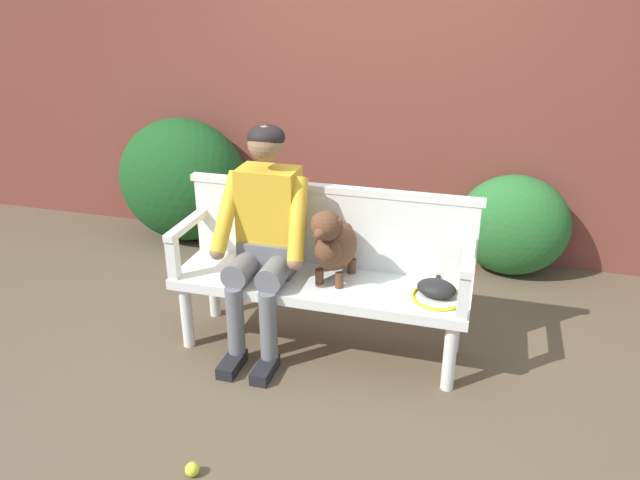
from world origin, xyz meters
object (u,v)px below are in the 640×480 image
(tennis_racket, at_px, (438,295))
(dog_on_bench, at_px, (334,244))
(garden_bench, at_px, (320,289))
(person_seated, at_px, (265,231))
(baseball_glove, at_px, (437,288))
(tennis_ball, at_px, (192,469))

(tennis_racket, bearing_deg, dog_on_bench, 177.90)
(garden_bench, height_order, person_seated, person_seated)
(person_seated, xyz_separation_m, baseball_glove, (0.99, 0.00, -0.23))
(person_seated, bearing_deg, baseball_glove, 0.16)
(garden_bench, bearing_deg, baseball_glove, -0.87)
(person_seated, relative_size, dog_on_bench, 2.83)
(baseball_glove, distance_m, tennis_ball, 1.55)
(dog_on_bench, height_order, tennis_racket, dog_on_bench)
(garden_bench, xyz_separation_m, tennis_ball, (-0.27, -1.15, -0.37))
(person_seated, xyz_separation_m, tennis_racket, (1.00, -0.00, -0.26))
(tennis_ball, bearing_deg, garden_bench, 76.60)
(tennis_racket, distance_m, tennis_ball, 1.54)
(baseball_glove, relative_size, tennis_ball, 3.33)
(person_seated, distance_m, baseball_glove, 1.01)
(garden_bench, height_order, tennis_racket, tennis_racket)
(dog_on_bench, bearing_deg, tennis_racket, -2.10)
(garden_bench, relative_size, person_seated, 1.28)
(person_seated, bearing_deg, dog_on_bench, 2.89)
(person_seated, xyz_separation_m, dog_on_bench, (0.40, 0.02, -0.04))
(dog_on_bench, xyz_separation_m, baseball_glove, (0.59, -0.02, -0.19))
(dog_on_bench, distance_m, baseball_glove, 0.62)
(tennis_racket, height_order, tennis_ball, tennis_racket)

